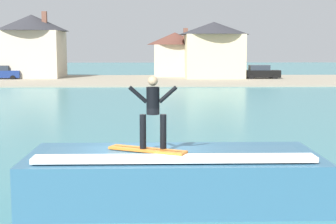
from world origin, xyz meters
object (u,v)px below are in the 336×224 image
Objects in this scene: house_small_cottage at (175,52)px; surfer at (153,108)px; tree_short_bushy at (53,48)px; house_with_chimney at (32,44)px; car_far_shore at (261,72)px; wave_crest at (173,177)px; house_gabled_white at (214,48)px; car_near_shore at (3,73)px; tree_tall_bare at (9,52)px; surfboard at (147,150)px.

surfer is at bearing -92.86° from house_small_cottage.
tree_short_bushy reaches higher than surfer.
car_far_shore is at bearing -6.33° from house_with_chimney.
wave_crest is 53.47m from house_gabled_white.
tree_short_bushy is at bearing -173.81° from house_small_cottage.
car_near_shore reaches higher than wave_crest.
car_near_shore is at bearing -163.35° from house_small_cottage.
house_small_cottage is 1.65× the size of tree_tall_bare.
car_far_shore is at bearing 74.93° from surfboard.
car_near_shore is at bearing -133.30° from house_with_chimney.
tree_short_bushy is (-13.48, 56.01, 2.53)m from surfboard.
house_with_chimney reaches higher than tree_tall_bare.
car_far_shore is 0.58× the size of house_small_cottage.
wave_crest is at bearing -97.82° from house_gabled_white.
surfer is 57.69m from tree_tall_bare.
surfer is 54.69m from car_near_shore.
surfer is 52.99m from car_far_shore.
tree_short_bushy is (-14.13, 55.62, 3.32)m from wave_crest.
house_small_cottage is 1.51× the size of tree_short_bushy.
house_with_chimney is at bearing 173.67° from car_far_shore.
house_with_chimney is at bearing 106.99° from wave_crest.
surfboard is 0.22× the size of house_gabled_white.
surfboard is at bearing -70.82° from tree_tall_bare.
house_small_cottage is 16.62m from tree_short_bushy.
wave_crest is 1.10m from surfboard.
house_small_cottage reaches higher than surfer.
house_with_chimney is at bearing 106.38° from surfer.
surfboard is 1.05m from surfer.
car_near_shore is (-19.58, 50.85, 0.27)m from wave_crest.
house_with_chimney reaches higher than house_gabled_white.
tree_short_bushy is (-13.62, 56.01, 1.49)m from surfer.
car_near_shore is at bearing -175.69° from house_gabled_white.
wave_crest is 1.94m from surfer.
wave_crest is 0.81× the size of house_gabled_white.
car_far_shore is 0.88× the size of tree_short_bushy.
tree_tall_bare is at bearing -163.88° from tree_short_bushy.
house_with_chimney is (-16.02, 54.47, 2.11)m from surfer.
house_gabled_white is at bearing -2.51° from tree_tall_bare.
surfboard is at bearing -105.07° from car_far_shore.
car_far_shore is 6.96m from house_gabled_white.
car_near_shore is at bearing 110.27° from surfboard.
tree_tall_bare is at bearing 109.93° from wave_crest.
tree_short_bushy is at bearing 103.67° from surfer.
tree_short_bushy reaches higher than car_near_shore.
tree_short_bushy is at bearing 32.73° from house_with_chimney.
house_with_chimney is (-15.87, 54.47, 3.14)m from surfboard.
wave_crest is at bearing -92.37° from house_small_cottage.
tree_tall_bare is at bearing 109.18° from surfboard.
wave_crest is at bearing -75.74° from tree_short_bushy.
house_with_chimney is 3.24m from tree_tall_bare.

